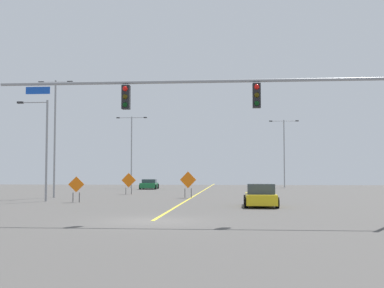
# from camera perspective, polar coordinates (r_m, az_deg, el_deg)

# --- Properties ---
(ground) EXTENTS (127.81, 127.81, 0.00)m
(ground) POSITION_cam_1_polar(r_m,az_deg,el_deg) (21.47, -4.58, -8.83)
(ground) COLOR #4C4947
(road_centre_stripe) EXTENTS (0.16, 71.01, 0.01)m
(road_centre_stripe) POSITION_cam_1_polar(r_m,az_deg,el_deg) (56.73, 1.25, -5.41)
(road_centre_stripe) COLOR yellow
(road_centre_stripe) RESTS_ON ground
(traffic_signal_assembly) EXTENTS (17.07, 0.44, 6.55)m
(traffic_signal_assembly) POSITION_cam_1_polar(r_m,az_deg,el_deg) (21.29, 6.29, 4.59)
(traffic_signal_assembly) COLOR gray
(traffic_signal_assembly) RESTS_ON ground
(street_lamp_mid_left) EXTENTS (4.26, 0.24, 9.81)m
(street_lamp_mid_left) POSITION_cam_1_polar(r_m,az_deg,el_deg) (68.52, -6.98, -0.23)
(street_lamp_mid_left) COLOR gray
(street_lamp_mid_left) RESTS_ON ground
(street_lamp_near_left) EXTENTS (4.13, 0.24, 9.55)m
(street_lamp_near_left) POSITION_cam_1_polar(r_m,az_deg,el_deg) (71.12, 10.56, -0.43)
(street_lamp_near_left) COLOR gray
(street_lamp_near_left) RESTS_ON ground
(street_lamp_near_right) EXTENTS (2.92, 0.24, 9.82)m
(street_lamp_near_right) POSITION_cam_1_polar(r_m,az_deg,el_deg) (42.91, -15.51, 1.57)
(street_lamp_near_right) COLOR gray
(street_lamp_near_right) RESTS_ON ground
(street_lamp_far_right) EXTENTS (2.35, 0.24, 7.36)m
(street_lamp_far_right) POSITION_cam_1_polar(r_m,az_deg,el_deg) (37.57, -16.67, -0.03)
(street_lamp_far_right) COLOR gray
(street_lamp_far_right) RESTS_ON ground
(construction_sign_right_lane) EXTENTS (1.09, 0.26, 1.81)m
(construction_sign_right_lane) POSITION_cam_1_polar(r_m,az_deg,el_deg) (35.60, -13.18, -4.72)
(construction_sign_right_lane) COLOR orange
(construction_sign_right_lane) RESTS_ON ground
(construction_sign_left_lane) EXTENTS (1.39, 0.06, 2.05)m
(construction_sign_left_lane) POSITION_cam_1_polar(r_m,az_deg,el_deg) (48.00, -7.30, -4.25)
(construction_sign_left_lane) COLOR orange
(construction_sign_left_lane) RESTS_ON ground
(construction_sign_right_shoulder) EXTENTS (1.37, 0.25, 2.17)m
(construction_sign_right_shoulder) POSITION_cam_1_polar(r_m,az_deg,el_deg) (40.95, -0.46, -4.28)
(construction_sign_right_shoulder) COLOR orange
(construction_sign_right_shoulder) RESTS_ON ground
(car_yellow_mid) EXTENTS (2.05, 4.39, 1.40)m
(car_yellow_mid) POSITION_cam_1_polar(r_m,az_deg,el_deg) (30.74, 7.89, -5.95)
(car_yellow_mid) COLOR gold
(car_yellow_mid) RESTS_ON ground
(car_green_approaching) EXTENTS (2.33, 4.45, 1.24)m
(car_green_approaching) POSITION_cam_1_polar(r_m,az_deg,el_deg) (63.52, -4.94, -4.65)
(car_green_approaching) COLOR #196B38
(car_green_approaching) RESTS_ON ground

